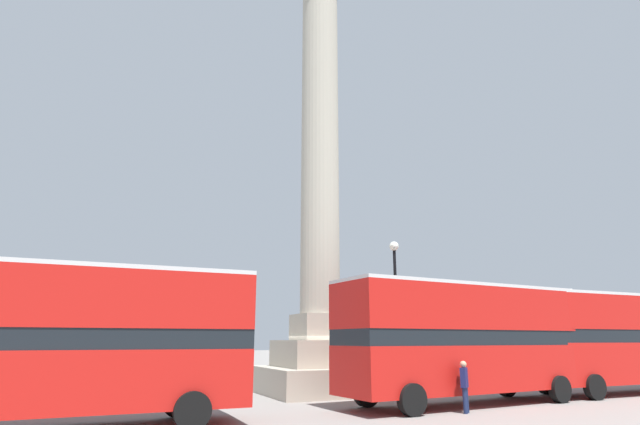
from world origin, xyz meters
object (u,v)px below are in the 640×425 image
(pedestrian_near_lamp, at_px, (465,384))
(bus_a, at_px, (621,338))
(street_lamp, at_px, (396,304))
(bus_b, at_px, (43,337))
(bus_c, at_px, (463,337))
(equestrian_statue, at_px, (435,353))
(monument_column, at_px, (320,210))

(pedestrian_near_lamp, bearing_deg, bus_a, 151.69)
(street_lamp, bearing_deg, pedestrian_near_lamp, -100.54)
(bus_b, bearing_deg, bus_a, 1.36)
(bus_c, bearing_deg, bus_a, -2.96)
(bus_c, distance_m, equestrian_statue, 12.94)
(bus_a, xyz_separation_m, bus_c, (-9.39, -0.36, 0.01))
(bus_a, height_order, equestrian_statue, equestrian_statue)
(pedestrian_near_lamp, bearing_deg, bus_c, -169.53)
(monument_column, bearing_deg, equestrian_statue, 27.15)
(bus_a, xyz_separation_m, street_lamp, (-9.79, 3.59, 1.48))
(bus_a, bearing_deg, bus_b, -178.88)
(street_lamp, height_order, pedestrian_near_lamp, street_lamp)
(equestrian_statue, xyz_separation_m, pedestrian_near_lamp, (-8.20, -12.70, -0.66))
(bus_b, height_order, bus_c, bus_c)
(equestrian_statue, xyz_separation_m, street_lamp, (-7.15, -7.05, 2.33))
(bus_c, bearing_deg, bus_b, 175.16)
(bus_a, bearing_deg, street_lamp, 159.88)
(equestrian_statue, distance_m, pedestrian_near_lamp, 15.13)
(equestrian_statue, distance_m, street_lamp, 10.31)
(street_lamp, bearing_deg, equestrian_statue, 44.58)
(monument_column, relative_size, bus_b, 2.16)
(bus_c, xyz_separation_m, pedestrian_near_lamp, (-1.45, -1.70, -1.51))
(pedestrian_near_lamp, bearing_deg, monument_column, -114.69)
(bus_c, bearing_deg, pedestrian_near_lamp, -135.62)
(bus_a, bearing_deg, equestrian_statue, 103.97)
(monument_column, xyz_separation_m, bus_a, (12.76, -5.45, -6.07))
(bus_a, distance_m, bus_b, 23.50)
(equestrian_statue, height_order, pedestrian_near_lamp, equestrian_statue)
(bus_a, bearing_deg, monument_column, 156.93)
(bus_a, distance_m, bus_c, 9.40)
(monument_column, relative_size, bus_a, 2.28)
(bus_a, height_order, bus_c, bus_c)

